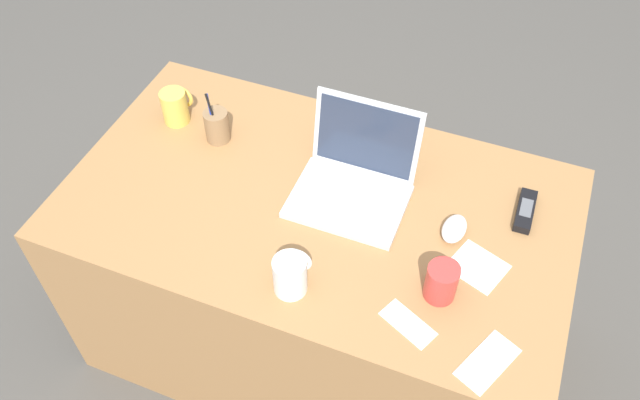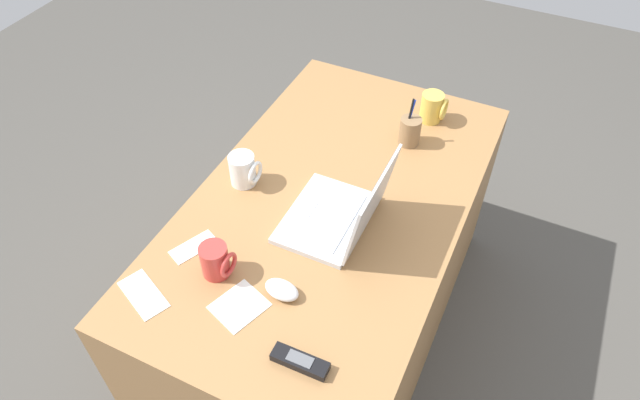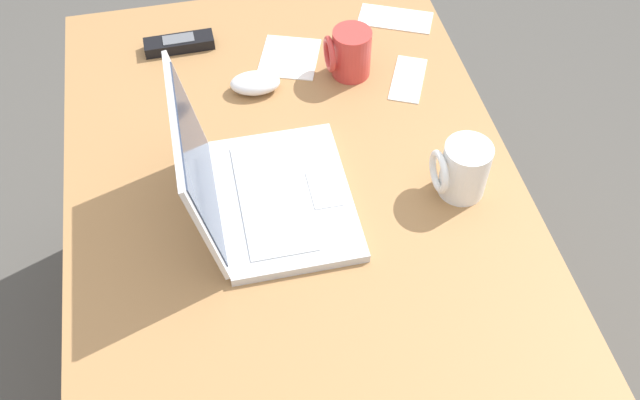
{
  "view_description": "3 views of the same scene",
  "coord_description": "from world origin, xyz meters",
  "views": [
    {
      "loc": [
        0.44,
        -1.1,
        2.08
      ],
      "look_at": [
        0.02,
        -0.02,
        0.76
      ],
      "focal_mm": 36.73,
      "sensor_mm": 36.0,
      "label": 1
    },
    {
      "loc": [
        1.14,
        0.51,
        2.02
      ],
      "look_at": [
        0.06,
        -0.01,
        0.77
      ],
      "focal_mm": 32.23,
      "sensor_mm": 36.0,
      "label": 2
    },
    {
      "loc": [
        -0.71,
        0.13,
        1.71
      ],
      "look_at": [
        0.04,
        -0.03,
        0.76
      ],
      "focal_mm": 40.42,
      "sensor_mm": 36.0,
      "label": 3
    }
  ],
  "objects": [
    {
      "name": "paper_note_right",
      "position": [
        0.34,
        -0.28,
        0.73
      ],
      "size": [
        0.15,
        0.11,
        0.0
      ],
      "primitive_type": "cube",
      "rotation": [
        0.0,
        0.0,
        -0.44
      ],
      "color": "white",
      "rests_on": "desk"
    },
    {
      "name": "desk",
      "position": [
        0.0,
        0.0,
        0.36
      ],
      "size": [
        1.4,
        0.81,
        0.72
      ],
      "primitive_type": "cube",
      "color": "#9E7042",
      "rests_on": "ground"
    },
    {
      "name": "paper_note_near_laptop",
      "position": [
        0.46,
        -0.06,
        0.73
      ],
      "size": [
        0.16,
        0.16,
        0.0
      ],
      "primitive_type": "cube",
      "rotation": [
        0.0,
        0.0,
        -0.35
      ],
      "color": "white",
      "rests_on": "desk"
    },
    {
      "name": "paper_note_left",
      "position": [
        0.54,
        -0.31,
        0.73
      ],
      "size": [
        0.14,
        0.18,
        0.0
      ],
      "primitive_type": "cube",
      "rotation": [
        0.0,
        0.0,
        -0.43
      ],
      "color": "white",
      "rests_on": "desk"
    },
    {
      "name": "pen_holder",
      "position": [
        -0.37,
        0.13,
        0.78
      ],
      "size": [
        0.07,
        0.07,
        0.17
      ],
      "color": "olive",
      "rests_on": "desk"
    },
    {
      "name": "coffee_mug_white",
      "position": [
        0.04,
        -0.28,
        0.78
      ],
      "size": [
        0.08,
        0.1,
        0.11
      ],
      "color": "white",
      "rests_on": "desk"
    },
    {
      "name": "cordless_phone",
      "position": [
        0.54,
        0.17,
        0.74
      ],
      "size": [
        0.05,
        0.15,
        0.03
      ],
      "color": "black",
      "rests_on": "desk"
    },
    {
      "name": "ground_plane",
      "position": [
        0.0,
        0.0,
        0.0
      ],
      "size": [
        6.0,
        6.0,
        0.0
      ],
      "primitive_type": "plane",
      "color": "#4C4944"
    },
    {
      "name": "computer_mouse",
      "position": [
        0.38,
        0.03,
        0.74
      ],
      "size": [
        0.07,
        0.11,
        0.04
      ],
      "primitive_type": "ellipsoid",
      "rotation": [
        0.0,
        0.0,
        -0.1
      ],
      "color": "white",
      "rests_on": "desk"
    },
    {
      "name": "coffee_mug_spare",
      "position": [
        -0.53,
        0.16,
        0.78
      ],
      "size": [
        0.08,
        0.09,
        0.11
      ],
      "color": "#E0BC4C",
      "rests_on": "desk"
    },
    {
      "name": "laptop",
      "position": [
        0.08,
        0.07,
        0.77
      ],
      "size": [
        0.31,
        0.28,
        0.25
      ],
      "color": "silver",
      "rests_on": "desk"
    },
    {
      "name": "coffee_mug_tall",
      "position": [
        0.39,
        -0.17,
        0.78
      ],
      "size": [
        0.08,
        0.09,
        0.1
      ],
      "color": "#C63833",
      "rests_on": "desk"
    }
  ]
}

